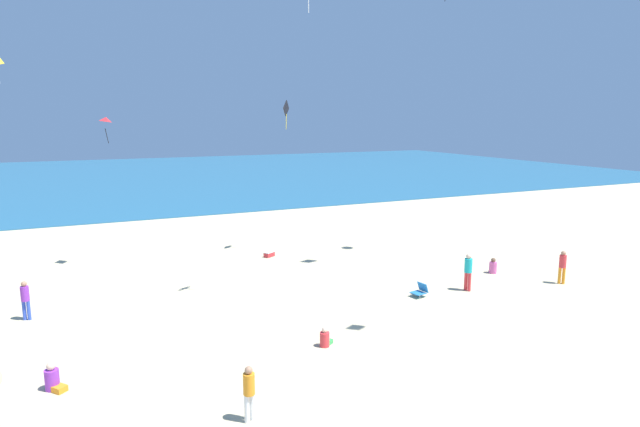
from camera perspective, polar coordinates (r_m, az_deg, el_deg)
ground_plane at (r=25.17m, az=-2.93°, el=-6.43°), size 120.00×120.00×0.00m
ocean_water at (r=70.00m, az=-17.25°, el=3.87°), size 120.00×60.00×0.05m
beach_chair_far_left at (r=22.38m, az=10.62°, el=-8.04°), size 0.67×0.60×0.56m
cooler_box at (r=28.23m, az=-5.43°, el=-4.33°), size 0.65×0.57×0.27m
person_0 at (r=17.52m, az=0.55°, el=-13.20°), size 0.58×0.53×0.65m
person_1 at (r=16.60m, az=-26.54°, el=-15.55°), size 0.64×0.68×0.78m
person_2 at (r=25.74m, az=24.41°, el=-5.00°), size 0.42×0.42×1.48m
person_3 at (r=22.09m, az=-28.88°, el=-7.86°), size 0.38×0.38×1.44m
person_4 at (r=26.49m, az=17.93°, el=-5.47°), size 0.63×0.63×0.73m
person_5 at (r=23.37m, az=15.50°, el=-5.76°), size 0.38×0.38×1.60m
person_6 at (r=13.51m, az=-7.56°, el=-18.11°), size 0.36×0.36×1.41m
kite_red at (r=27.07m, az=-21.82°, el=9.28°), size 0.56×0.68×1.25m
kite_black at (r=28.30m, az=-3.63°, el=11.06°), size 0.57×0.65×1.51m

